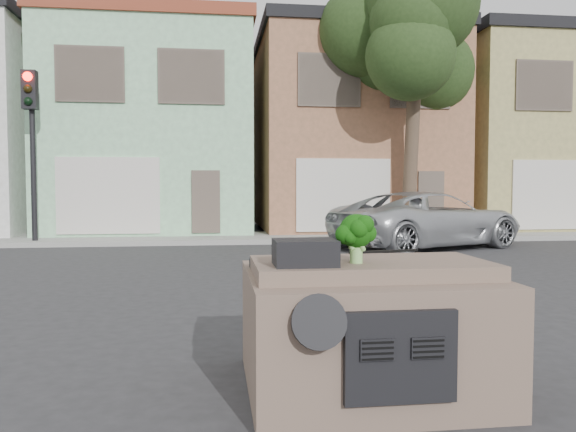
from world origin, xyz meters
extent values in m
plane|color=#303033|center=(0.00, 0.00, 0.00)|extent=(120.00, 120.00, 0.00)
cube|color=gray|center=(0.00, 10.50, 0.07)|extent=(40.00, 3.00, 0.15)
cube|color=#9BD7A6|center=(-3.50, 14.50, 3.77)|extent=(7.20, 8.20, 7.55)
cube|color=#9B6648|center=(4.00, 14.50, 3.77)|extent=(7.20, 8.20, 7.55)
cube|color=tan|center=(11.50, 14.50, 3.77)|extent=(7.20, 8.20, 7.55)
imported|color=silver|center=(4.72, 7.54, 0.00)|extent=(6.31, 4.68, 1.59)
cube|color=black|center=(-6.50, 9.50, 2.55)|extent=(0.40, 0.40, 5.10)
cube|color=#263C19|center=(5.00, 9.80, 4.25)|extent=(4.40, 4.00, 8.50)
cube|color=brown|center=(0.00, -3.00, 0.56)|extent=(2.00, 1.80, 1.12)
cube|color=black|center=(-0.58, -3.35, 1.22)|extent=(0.48, 0.38, 0.20)
cube|color=black|center=(0.28, -2.62, 1.13)|extent=(0.69, 0.15, 0.02)
cube|color=#0E3908|center=(-0.15, -3.28, 1.32)|extent=(0.33, 0.33, 0.40)
camera|label=1|loc=(-1.27, -7.61, 1.73)|focal=35.00mm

